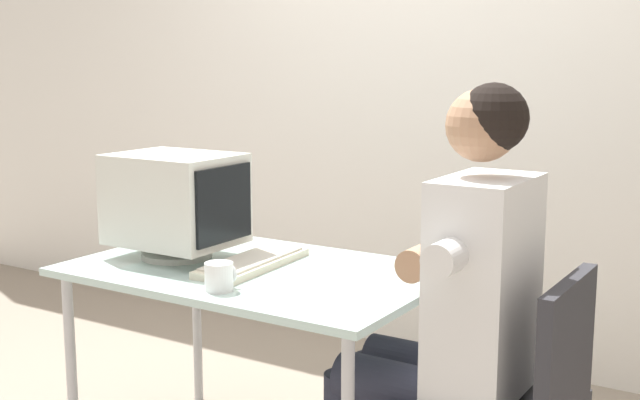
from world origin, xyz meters
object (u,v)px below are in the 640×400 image
object	(u,v)px
desk	(256,285)
crt_monitor	(176,200)
keyboard	(253,262)
person_seated	(451,302)
office_chair	(509,398)
desk_mug	(220,277)

from	to	relation	value
desk	crt_monitor	world-z (taller)	crt_monitor
crt_monitor	keyboard	xyz separation A→B (m)	(0.30, 0.03, -0.19)
desk	person_seated	distance (m)	0.71
desk	office_chair	size ratio (longest dim) A/B	1.46
crt_monitor	desk	bearing A→B (deg)	5.12
desk	office_chair	world-z (taller)	office_chair
keyboard	person_seated	world-z (taller)	person_seated
crt_monitor	person_seated	size ratio (longest dim) A/B	0.32
desk	keyboard	bearing A→B (deg)	159.72
keyboard	office_chair	bearing A→B (deg)	-2.16
desk_mug	person_seated	bearing A→B (deg)	21.16
crt_monitor	person_seated	xyz separation A→B (m)	(1.02, 0.00, -0.20)
office_chair	crt_monitor	bearing A→B (deg)	-179.98
desk	keyboard	world-z (taller)	keyboard
keyboard	office_chair	world-z (taller)	office_chair
crt_monitor	desk_mug	bearing A→B (deg)	-32.51
desk	office_chair	bearing A→B (deg)	-1.79
desk_mug	desk	bearing A→B (deg)	104.41
desk	desk_mug	distance (m)	0.30
keyboard	desk_mug	world-z (taller)	desk_mug
crt_monitor	office_chair	xyz separation A→B (m)	(1.20, 0.00, -0.44)
person_seated	desk_mug	size ratio (longest dim) A/B	13.82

